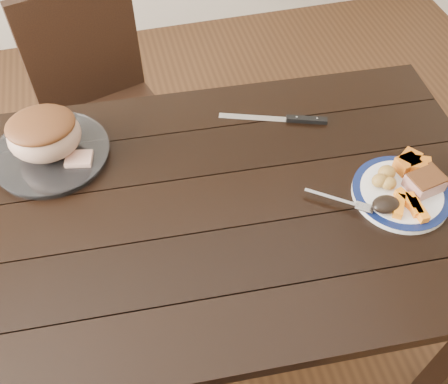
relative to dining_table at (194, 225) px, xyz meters
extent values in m
plane|color=#472B16|center=(0.00, 0.00, -0.66)|extent=(4.00, 4.00, 0.00)
cube|color=black|center=(0.00, 0.00, 0.07)|extent=(1.65, 1.00, 0.04)
cube|color=black|center=(0.74, 0.32, -0.30)|extent=(0.07, 0.07, 0.71)
cube|color=black|center=(-0.17, 0.65, -0.21)|extent=(0.52, 0.52, 0.04)
cube|color=black|center=(-0.23, 0.84, 0.04)|extent=(0.41, 0.16, 0.46)
cube|color=black|center=(-0.05, 0.87, -0.44)|extent=(0.04, 0.04, 0.43)
cube|color=black|center=(0.05, 0.53, -0.44)|extent=(0.04, 0.04, 0.43)
cube|color=black|center=(-0.40, 0.77, -0.44)|extent=(0.04, 0.04, 0.43)
cube|color=black|center=(-0.29, 0.43, -0.44)|extent=(0.04, 0.04, 0.43)
cylinder|color=white|center=(0.53, -0.10, 0.10)|extent=(0.25, 0.25, 0.02)
torus|color=#0E1946|center=(0.53, -0.10, 0.11)|extent=(0.25, 0.25, 0.02)
cylinder|color=white|center=(-0.34, 0.26, 0.10)|extent=(0.31, 0.31, 0.02)
cube|color=tan|center=(0.59, -0.11, 0.13)|extent=(0.10, 0.08, 0.04)
ellipsoid|color=gold|center=(0.50, -0.09, 0.13)|extent=(0.04, 0.04, 0.03)
ellipsoid|color=gold|center=(0.48, -0.07, 0.13)|extent=(0.04, 0.04, 0.04)
ellipsoid|color=gold|center=(0.51, -0.05, 0.13)|extent=(0.05, 0.04, 0.04)
cube|color=orange|center=(0.52, -0.14, 0.12)|extent=(0.04, 0.07, 0.02)
cube|color=orange|center=(0.53, -0.16, 0.12)|extent=(0.03, 0.07, 0.02)
cube|color=orange|center=(0.54, -0.18, 0.12)|extent=(0.02, 0.07, 0.02)
cube|color=orange|center=(0.49, -0.16, 0.12)|extent=(0.06, 0.07, 0.02)
cube|color=orange|center=(0.59, -0.03, 0.13)|extent=(0.07, 0.07, 0.04)
cube|color=orange|center=(0.57, -0.04, 0.13)|extent=(0.06, 0.05, 0.04)
cube|color=orange|center=(0.60, -0.05, 0.13)|extent=(0.07, 0.06, 0.04)
ellipsoid|color=black|center=(0.46, -0.15, 0.13)|extent=(0.07, 0.05, 0.03)
cube|color=silver|center=(0.35, -0.08, 0.11)|extent=(0.12, 0.09, 0.00)
cube|color=silver|center=(0.41, -0.13, 0.11)|extent=(0.05, 0.05, 0.00)
ellipsoid|color=tan|center=(-0.34, 0.26, 0.17)|extent=(0.19, 0.17, 0.13)
cube|color=tan|center=(-0.27, 0.21, 0.12)|extent=(0.08, 0.07, 0.02)
cube|color=silver|center=(0.24, 0.28, 0.09)|extent=(0.20, 0.09, 0.00)
cube|color=black|center=(0.39, 0.22, 0.10)|extent=(0.12, 0.06, 0.01)
camera|label=1|loc=(-0.11, -0.78, 1.10)|focal=40.00mm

